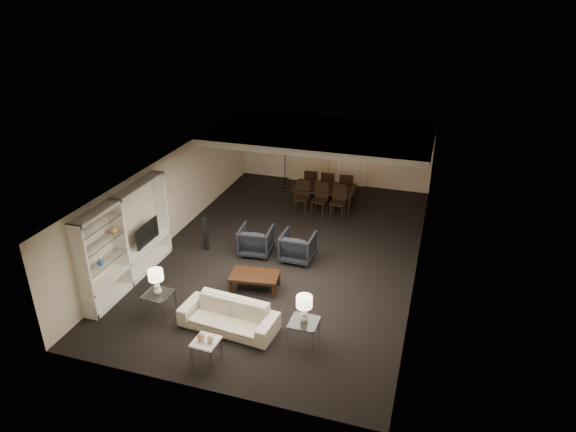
# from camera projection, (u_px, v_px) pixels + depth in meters

# --- Properties ---
(floor) EXTENTS (11.00, 11.00, 0.00)m
(floor) POSITION_uv_depth(u_px,v_px,m) (288.00, 251.00, 14.35)
(floor) COLOR black
(floor) RESTS_ON ground
(ceiling) EXTENTS (7.00, 11.00, 0.02)m
(ceiling) POSITION_uv_depth(u_px,v_px,m) (288.00, 167.00, 13.28)
(ceiling) COLOR silver
(ceiling) RESTS_ON ground
(wall_back) EXTENTS (7.00, 0.02, 2.50)m
(wall_back) POSITION_uv_depth(u_px,v_px,m) (333.00, 150.00, 18.56)
(wall_back) COLOR beige
(wall_back) RESTS_ON ground
(wall_front) EXTENTS (7.00, 0.02, 2.50)m
(wall_front) POSITION_uv_depth(u_px,v_px,m) (195.00, 335.00, 9.07)
(wall_front) COLOR beige
(wall_front) RESTS_ON ground
(wall_left) EXTENTS (0.02, 11.00, 2.50)m
(wall_left) POSITION_uv_depth(u_px,v_px,m) (172.00, 196.00, 14.76)
(wall_left) COLOR beige
(wall_left) RESTS_ON ground
(wall_right) EXTENTS (0.02, 11.00, 2.50)m
(wall_right) POSITION_uv_depth(u_px,v_px,m) (421.00, 228.00, 12.87)
(wall_right) COLOR beige
(wall_right) RESTS_ON ground
(ceiling_soffit) EXTENTS (7.00, 4.00, 0.20)m
(ceiling_soffit) POSITION_uv_depth(u_px,v_px,m) (321.00, 135.00, 16.35)
(ceiling_soffit) COLOR silver
(ceiling_soffit) RESTS_ON ceiling
(curtains) EXTENTS (1.50, 0.12, 2.40)m
(curtains) POSITION_uv_depth(u_px,v_px,m) (309.00, 150.00, 18.76)
(curtains) COLOR beige
(curtains) RESTS_ON wall_back
(door) EXTENTS (0.90, 0.05, 2.10)m
(door) POSITION_uv_depth(u_px,v_px,m) (352.00, 158.00, 18.43)
(door) COLOR silver
(door) RESTS_ON wall_back
(painting) EXTENTS (0.95, 0.04, 0.65)m
(painting) POSITION_uv_depth(u_px,v_px,m) (392.00, 148.00, 17.83)
(painting) COLOR #142D38
(painting) RESTS_ON wall_back
(media_unit) EXTENTS (0.38, 3.40, 2.35)m
(media_unit) POSITION_uv_depth(u_px,v_px,m) (127.00, 239.00, 12.50)
(media_unit) COLOR white
(media_unit) RESTS_ON wall_left
(pendant_light) EXTENTS (0.52, 0.52, 0.24)m
(pendant_light) POSITION_uv_depth(u_px,v_px,m) (329.00, 150.00, 16.47)
(pendant_light) COLOR #D8591E
(pendant_light) RESTS_ON ceiling_soffit
(sofa) EXTENTS (2.21, 1.03, 0.63)m
(sofa) POSITION_uv_depth(u_px,v_px,m) (228.00, 316.00, 11.12)
(sofa) COLOR beige
(sofa) RESTS_ON floor
(coffee_table) EXTENTS (1.25, 0.83, 0.42)m
(coffee_table) POSITION_uv_depth(u_px,v_px,m) (255.00, 282.00, 12.55)
(coffee_table) COLOR black
(coffee_table) RESTS_ON floor
(armchair_left) EXTENTS (0.93, 0.95, 0.80)m
(armchair_left) POSITION_uv_depth(u_px,v_px,m) (256.00, 240.00, 14.10)
(armchair_left) COLOR black
(armchair_left) RESTS_ON floor
(armchair_right) EXTENTS (0.86, 0.89, 0.80)m
(armchair_right) POSITION_uv_depth(u_px,v_px,m) (298.00, 247.00, 13.77)
(armchair_right) COLOR black
(armchair_right) RESTS_ON floor
(side_table_left) EXTENTS (0.61, 0.61, 0.55)m
(side_table_left) POSITION_uv_depth(u_px,v_px,m) (159.00, 304.00, 11.60)
(side_table_left) COLOR silver
(side_table_left) RESTS_ON floor
(side_table_right) EXTENTS (0.59, 0.59, 0.55)m
(side_table_right) POSITION_uv_depth(u_px,v_px,m) (304.00, 332.00, 10.68)
(side_table_right) COLOR white
(side_table_right) RESTS_ON floor
(table_lamp_left) EXTENTS (0.35, 0.35, 0.61)m
(table_lamp_left) POSITION_uv_depth(u_px,v_px,m) (157.00, 282.00, 11.35)
(table_lamp_left) COLOR white
(table_lamp_left) RESTS_ON side_table_left
(table_lamp_right) EXTENTS (0.34, 0.34, 0.61)m
(table_lamp_right) POSITION_uv_depth(u_px,v_px,m) (304.00, 309.00, 10.44)
(table_lamp_right) COLOR #F1EBCC
(table_lamp_right) RESTS_ON side_table_right
(marble_table) EXTENTS (0.52, 0.52, 0.49)m
(marble_table) POSITION_uv_depth(u_px,v_px,m) (207.00, 350.00, 10.20)
(marble_table) COLOR white
(marble_table) RESTS_ON floor
(gold_gourd_a) EXTENTS (0.16, 0.16, 0.16)m
(gold_gourd_a) POSITION_uv_depth(u_px,v_px,m) (201.00, 336.00, 10.09)
(gold_gourd_a) COLOR tan
(gold_gourd_a) RESTS_ON marble_table
(gold_gourd_b) EXTENTS (0.14, 0.14, 0.14)m
(gold_gourd_b) POSITION_uv_depth(u_px,v_px,m) (210.00, 339.00, 10.04)
(gold_gourd_b) COLOR #D9C472
(gold_gourd_b) RESTS_ON marble_table
(television) EXTENTS (0.97, 0.13, 0.56)m
(television) POSITION_uv_depth(u_px,v_px,m) (144.00, 232.00, 13.15)
(television) COLOR black
(television) RESTS_ON media_unit
(vase_blue) EXTENTS (0.16, 0.16, 0.17)m
(vase_blue) POSITION_uv_depth(u_px,v_px,m) (100.00, 262.00, 11.58)
(vase_blue) COLOR #2655A6
(vase_blue) RESTS_ON media_unit
(vase_amber) EXTENTS (0.18, 0.18, 0.18)m
(vase_amber) POSITION_uv_depth(u_px,v_px,m) (113.00, 230.00, 11.92)
(vase_amber) COLOR #C98D43
(vase_amber) RESTS_ON media_unit
(floor_speaker) EXTENTS (0.13, 0.13, 0.99)m
(floor_speaker) POSITION_uv_depth(u_px,v_px,m) (206.00, 234.00, 14.25)
(floor_speaker) COLOR black
(floor_speaker) RESTS_ON floor
(dining_table) EXTENTS (2.04, 1.21, 0.70)m
(dining_table) POSITION_uv_depth(u_px,v_px,m) (324.00, 197.00, 16.97)
(dining_table) COLOR black
(dining_table) RESTS_ON floor
(chair_nl) EXTENTS (0.49, 0.49, 1.04)m
(chair_nl) POSITION_uv_depth(u_px,v_px,m) (301.00, 198.00, 16.50)
(chair_nl) COLOR black
(chair_nl) RESTS_ON floor
(chair_nm) EXTENTS (0.53, 0.53, 1.04)m
(chair_nm) POSITION_uv_depth(u_px,v_px,m) (319.00, 200.00, 16.33)
(chair_nm) COLOR black
(chair_nm) RESTS_ON floor
(chair_nr) EXTENTS (0.49, 0.49, 1.04)m
(chair_nr) POSITION_uv_depth(u_px,v_px,m) (338.00, 202.00, 16.17)
(chair_nr) COLOR black
(chair_nr) RESTS_ON floor
(chair_fl) EXTENTS (0.51, 0.51, 1.04)m
(chair_fl) POSITION_uv_depth(u_px,v_px,m) (312.00, 183.00, 17.62)
(chair_fl) COLOR black
(chair_fl) RESTS_ON floor
(chair_fm) EXTENTS (0.49, 0.49, 1.04)m
(chair_fm) POSITION_uv_depth(u_px,v_px,m) (329.00, 185.00, 17.46)
(chair_fm) COLOR black
(chair_fm) RESTS_ON floor
(chair_fr) EXTENTS (0.54, 0.54, 1.04)m
(chair_fr) POSITION_uv_depth(u_px,v_px,m) (346.00, 187.00, 17.29)
(chair_fr) COLOR black
(chair_fr) RESTS_ON floor
(floor_lamp) EXTENTS (0.27, 0.27, 1.53)m
(floor_lamp) POSITION_uv_depth(u_px,v_px,m) (285.00, 167.00, 18.40)
(floor_lamp) COLOR black
(floor_lamp) RESTS_ON floor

